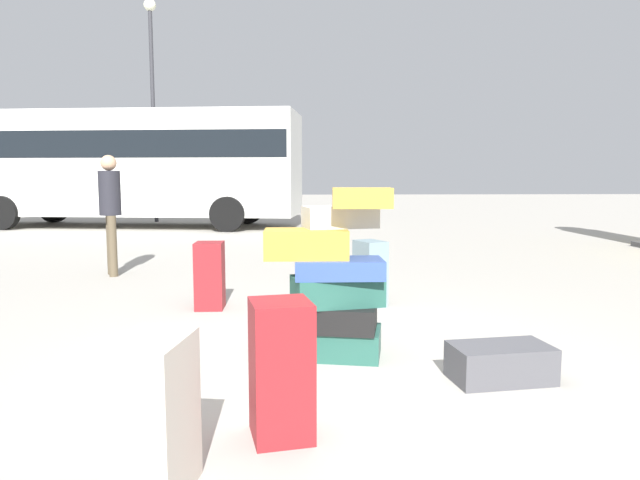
{
  "coord_description": "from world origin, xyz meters",
  "views": [
    {
      "loc": [
        -0.33,
        -4.08,
        1.42
      ],
      "look_at": [
        -0.04,
        2.12,
        0.72
      ],
      "focal_mm": 32.03,
      "sensor_mm": 36.0,
      "label": 1
    }
  ],
  "objects_px": {
    "suitcase_cream_white_trunk": "(153,418)",
    "suitcase_maroon_upright_blue": "(281,370)",
    "suitcase_slate_behind_tower": "(370,273)",
    "suitcase_charcoal_right_side": "(501,363)",
    "suitcase_tower": "(331,285)",
    "lamp_post": "(152,80)",
    "person_bearded_onlooker": "(110,204)",
    "suitcase_maroon_foreground_near": "(210,276)",
    "parked_bus": "(131,161)"
  },
  "relations": [
    {
      "from": "suitcase_cream_white_trunk",
      "to": "suitcase_maroon_upright_blue",
      "type": "xyz_separation_m",
      "value": [
        0.55,
        0.55,
        0.02
      ]
    },
    {
      "from": "suitcase_slate_behind_tower",
      "to": "suitcase_maroon_upright_blue",
      "type": "height_order",
      "value": "suitcase_maroon_upright_blue"
    },
    {
      "from": "suitcase_slate_behind_tower",
      "to": "suitcase_maroon_upright_blue",
      "type": "distance_m",
      "value": 3.27
    },
    {
      "from": "suitcase_charcoal_right_side",
      "to": "suitcase_tower",
      "type": "bearing_deg",
      "value": 144.18
    },
    {
      "from": "suitcase_charcoal_right_side",
      "to": "lamp_post",
      "type": "height_order",
      "value": "lamp_post"
    },
    {
      "from": "suitcase_tower",
      "to": "person_bearded_onlooker",
      "type": "xyz_separation_m",
      "value": [
        -2.89,
        3.83,
        0.46
      ]
    },
    {
      "from": "suitcase_cream_white_trunk",
      "to": "suitcase_slate_behind_tower",
      "type": "bearing_deg",
      "value": 77.77
    },
    {
      "from": "suitcase_maroon_foreground_near",
      "to": "suitcase_charcoal_right_side",
      "type": "xyz_separation_m",
      "value": [
        2.33,
        -2.29,
        -0.23
      ]
    },
    {
      "from": "suitcase_maroon_foreground_near",
      "to": "suitcase_slate_behind_tower",
      "type": "bearing_deg",
      "value": 1.77
    },
    {
      "from": "suitcase_tower",
      "to": "lamp_post",
      "type": "bearing_deg",
      "value": 108.53
    },
    {
      "from": "suitcase_slate_behind_tower",
      "to": "suitcase_tower",
      "type": "bearing_deg",
      "value": -131.83
    },
    {
      "from": "parked_bus",
      "to": "lamp_post",
      "type": "distance_m",
      "value": 3.04
    },
    {
      "from": "suitcase_maroon_foreground_near",
      "to": "lamp_post",
      "type": "distance_m",
      "value": 13.04
    },
    {
      "from": "suitcase_slate_behind_tower",
      "to": "person_bearded_onlooker",
      "type": "distance_m",
      "value": 4.07
    },
    {
      "from": "suitcase_maroon_upright_blue",
      "to": "person_bearded_onlooker",
      "type": "height_order",
      "value": "person_bearded_onlooker"
    },
    {
      "from": "parked_bus",
      "to": "suitcase_maroon_foreground_near",
      "type": "bearing_deg",
      "value": -62.91
    },
    {
      "from": "suitcase_maroon_foreground_near",
      "to": "suitcase_slate_behind_tower",
      "type": "relative_size",
      "value": 1.0
    },
    {
      "from": "suitcase_tower",
      "to": "suitcase_charcoal_right_side",
      "type": "relative_size",
      "value": 1.95
    },
    {
      "from": "suitcase_tower",
      "to": "parked_bus",
      "type": "relative_size",
      "value": 0.14
    },
    {
      "from": "suitcase_cream_white_trunk",
      "to": "suitcase_slate_behind_tower",
      "type": "relative_size",
      "value": 1.0
    },
    {
      "from": "suitcase_cream_white_trunk",
      "to": "suitcase_charcoal_right_side",
      "type": "distance_m",
      "value": 2.46
    },
    {
      "from": "suitcase_cream_white_trunk",
      "to": "suitcase_maroon_upright_blue",
      "type": "relative_size",
      "value": 0.95
    },
    {
      "from": "suitcase_charcoal_right_side",
      "to": "parked_bus",
      "type": "bearing_deg",
      "value": 107.83
    },
    {
      "from": "suitcase_maroon_foreground_near",
      "to": "suitcase_maroon_upright_blue",
      "type": "relative_size",
      "value": 0.95
    },
    {
      "from": "person_bearded_onlooker",
      "to": "parked_bus",
      "type": "distance_m",
      "value": 8.35
    },
    {
      "from": "suitcase_charcoal_right_side",
      "to": "parked_bus",
      "type": "xyz_separation_m",
      "value": [
        -5.96,
        12.52,
        1.71
      ]
    },
    {
      "from": "suitcase_cream_white_trunk",
      "to": "lamp_post",
      "type": "relative_size",
      "value": 0.11
    },
    {
      "from": "suitcase_cream_white_trunk",
      "to": "suitcase_slate_behind_tower",
      "type": "distance_m",
      "value": 3.97
    },
    {
      "from": "suitcase_tower",
      "to": "suitcase_maroon_upright_blue",
      "type": "xyz_separation_m",
      "value": [
        -0.36,
        -1.4,
        -0.19
      ]
    },
    {
      "from": "suitcase_cream_white_trunk",
      "to": "person_bearded_onlooker",
      "type": "distance_m",
      "value": 6.14
    },
    {
      "from": "suitcase_cream_white_trunk",
      "to": "lamp_post",
      "type": "height_order",
      "value": "lamp_post"
    },
    {
      "from": "suitcase_tower",
      "to": "suitcase_maroon_foreground_near",
      "type": "relative_size",
      "value": 1.86
    },
    {
      "from": "suitcase_maroon_upright_blue",
      "to": "person_bearded_onlooker",
      "type": "bearing_deg",
      "value": 104.7
    },
    {
      "from": "parked_bus",
      "to": "suitcase_cream_white_trunk",
      "type": "bearing_deg",
      "value": -66.72
    },
    {
      "from": "suitcase_cream_white_trunk",
      "to": "lamp_post",
      "type": "xyz_separation_m",
      "value": [
        -3.65,
        15.59,
        3.96
      ]
    },
    {
      "from": "suitcase_maroon_upright_blue",
      "to": "suitcase_tower",
      "type": "bearing_deg",
      "value": 64.32
    },
    {
      "from": "suitcase_cream_white_trunk",
      "to": "lamp_post",
      "type": "bearing_deg",
      "value": 112.53
    },
    {
      "from": "suitcase_charcoal_right_side",
      "to": "lamp_post",
      "type": "xyz_separation_m",
      "value": [
        -5.71,
        14.25,
        4.19
      ]
    },
    {
      "from": "suitcase_tower",
      "to": "suitcase_cream_white_trunk",
      "type": "xyz_separation_m",
      "value": [
        -0.91,
        -1.95,
        -0.21
      ]
    },
    {
      "from": "suitcase_maroon_foreground_near",
      "to": "suitcase_charcoal_right_side",
      "type": "bearing_deg",
      "value": -44.59
    },
    {
      "from": "suitcase_tower",
      "to": "suitcase_cream_white_trunk",
      "type": "relative_size",
      "value": 1.86
    },
    {
      "from": "suitcase_tower",
      "to": "suitcase_slate_behind_tower",
      "type": "height_order",
      "value": "suitcase_tower"
    },
    {
      "from": "suitcase_maroon_foreground_near",
      "to": "suitcase_charcoal_right_side",
      "type": "relative_size",
      "value": 1.05
    },
    {
      "from": "suitcase_maroon_upright_blue",
      "to": "parked_bus",
      "type": "bearing_deg",
      "value": 97.46
    },
    {
      "from": "person_bearded_onlooker",
      "to": "suitcase_tower",
      "type": "bearing_deg",
      "value": 14.07
    },
    {
      "from": "suitcase_cream_white_trunk",
      "to": "lamp_post",
      "type": "distance_m",
      "value": 16.49
    },
    {
      "from": "suitcase_charcoal_right_side",
      "to": "lamp_post",
      "type": "relative_size",
      "value": 0.1
    },
    {
      "from": "person_bearded_onlooker",
      "to": "lamp_post",
      "type": "xyz_separation_m",
      "value": [
        -1.68,
        9.81,
        3.29
      ]
    },
    {
      "from": "lamp_post",
      "to": "suitcase_tower",
      "type": "bearing_deg",
      "value": -71.47
    },
    {
      "from": "suitcase_maroon_upright_blue",
      "to": "person_bearded_onlooker",
      "type": "xyz_separation_m",
      "value": [
        -2.52,
        5.23,
        0.65
      ]
    }
  ]
}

